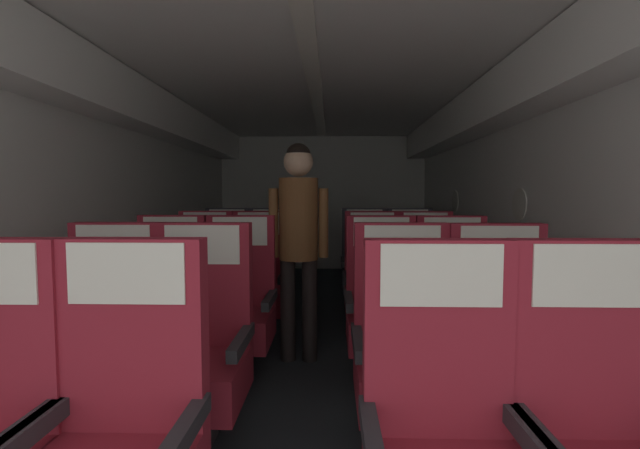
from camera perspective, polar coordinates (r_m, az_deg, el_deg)
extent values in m
cube|color=#23282D|center=(3.70, -0.90, -15.38)|extent=(3.58, 7.58, 0.02)
cube|color=silver|center=(3.95, -26.26, 1.80)|extent=(0.08, 7.18, 2.19)
cube|color=silver|center=(3.81, 25.38, 1.76)|extent=(0.08, 7.18, 2.19)
cube|color=silver|center=(3.62, -0.94, 19.52)|extent=(3.46, 7.18, 0.06)
cube|color=silver|center=(7.10, 0.36, 2.95)|extent=(3.46, 0.06, 2.19)
cube|color=white|center=(3.93, -24.04, 14.66)|extent=(0.31, 6.89, 0.36)
cube|color=white|center=(3.81, 22.97, 15.04)|extent=(0.31, 6.89, 0.36)
cube|color=white|center=(3.61, -0.94, 18.91)|extent=(0.12, 6.46, 0.02)
cylinder|color=white|center=(3.79, 24.77, 2.43)|extent=(0.01, 0.26, 0.26)
cylinder|color=white|center=(5.49, 17.38, 2.95)|extent=(0.01, 0.26, 0.26)
cube|color=#28282D|center=(1.65, -34.82, -21.83)|extent=(0.05, 0.42, 0.06)
cube|color=maroon|center=(1.63, -23.21, -13.05)|extent=(0.48, 0.09, 0.65)
cube|color=#28282D|center=(1.46, -17.64, -24.92)|extent=(0.05, 0.42, 0.06)
cube|color=#28282D|center=(1.66, -34.04, -21.77)|extent=(0.05, 0.42, 0.06)
cube|color=silver|center=(1.54, -24.19, -5.91)|extent=(0.38, 0.01, 0.20)
cube|color=maroon|center=(1.70, 31.30, -12.56)|extent=(0.48, 0.09, 0.65)
cube|color=#28282D|center=(1.52, 26.94, -23.98)|extent=(0.05, 0.42, 0.06)
cube|color=silver|center=(1.62, 32.44, -5.72)|extent=(0.38, 0.01, 0.20)
cube|color=maroon|center=(1.52, 15.08, -14.07)|extent=(0.48, 0.09, 0.65)
cube|color=#28282D|center=(1.50, 26.33, -24.24)|extent=(0.05, 0.42, 0.06)
cube|color=#28282D|center=(1.39, 6.82, -26.24)|extent=(0.05, 0.42, 0.06)
cube|color=silver|center=(1.42, 15.70, -6.48)|extent=(0.38, 0.01, 0.20)
cube|color=#38383D|center=(2.57, -26.71, -21.99)|extent=(0.17, 0.18, 0.21)
cube|color=maroon|center=(2.49, -26.87, -17.61)|extent=(0.48, 0.50, 0.21)
cube|color=maroon|center=(2.55, -24.94, -7.02)|extent=(0.48, 0.09, 0.65)
cube|color=#28282D|center=(2.33, -21.89, -13.89)|extent=(0.05, 0.42, 0.06)
cube|color=#28282D|center=(2.54, -31.69, -12.68)|extent=(0.05, 0.42, 0.06)
cube|color=silver|center=(2.47, -25.59, -2.36)|extent=(0.38, 0.01, 0.20)
cube|color=#38383D|center=(2.39, -16.05, -23.74)|extent=(0.17, 0.18, 0.21)
cube|color=maroon|center=(2.31, -16.16, -19.10)|extent=(0.48, 0.50, 0.21)
cube|color=maroon|center=(2.37, -14.82, -7.59)|extent=(0.48, 0.09, 0.65)
cube|color=#28282D|center=(2.18, -10.29, -14.88)|extent=(0.05, 0.42, 0.06)
cube|color=#28282D|center=(2.32, -21.84, -13.97)|extent=(0.05, 0.42, 0.06)
cube|color=silver|center=(2.29, -15.26, -2.59)|extent=(0.38, 0.01, 0.20)
cube|color=#38383D|center=(2.44, 23.41, -23.33)|extent=(0.17, 0.18, 0.21)
cube|color=maroon|center=(2.36, 23.55, -18.76)|extent=(0.48, 0.50, 0.21)
cube|color=maroon|center=(2.42, 21.98, -7.52)|extent=(0.48, 0.09, 0.65)
cube|color=#28282D|center=(2.38, 28.97, -13.68)|extent=(0.05, 0.42, 0.06)
cube|color=#28282D|center=(2.21, 17.98, -14.71)|extent=(0.05, 0.42, 0.06)
cube|color=silver|center=(2.34, 22.54, -2.61)|extent=(0.38, 0.01, 0.20)
cube|color=#38383D|center=(2.34, 11.16, -24.38)|extent=(0.17, 0.18, 0.21)
cube|color=maroon|center=(2.25, 11.24, -19.65)|extent=(0.48, 0.50, 0.21)
cube|color=maroon|center=(2.31, 10.52, -7.80)|extent=(0.48, 0.09, 0.65)
cube|color=#28282D|center=(2.23, 17.35, -14.61)|extent=(0.05, 0.42, 0.06)
cube|color=#28282D|center=(2.15, 5.04, -15.10)|extent=(0.05, 0.42, 0.06)
cube|color=silver|center=(2.23, 10.78, -2.69)|extent=(0.38, 0.01, 0.20)
cube|color=#38383D|center=(3.27, -19.77, -16.10)|extent=(0.17, 0.18, 0.21)
cube|color=maroon|center=(3.20, -19.86, -12.56)|extent=(0.48, 0.50, 0.21)
cube|color=maroon|center=(3.30, -18.71, -4.43)|extent=(0.48, 0.09, 0.65)
cube|color=#28282D|center=(3.08, -15.90, -9.39)|extent=(0.05, 0.42, 0.06)
cube|color=#28282D|center=(3.24, -23.76, -8.89)|extent=(0.05, 0.42, 0.06)
cube|color=silver|center=(3.23, -19.10, -0.81)|extent=(0.38, 0.01, 0.20)
cube|color=#38383D|center=(3.13, -10.93, -16.88)|extent=(0.17, 0.18, 0.21)
cube|color=maroon|center=(3.06, -10.99, -13.20)|extent=(0.48, 0.50, 0.21)
cube|color=maroon|center=(3.16, -10.27, -4.65)|extent=(0.48, 0.09, 0.65)
cube|color=#28282D|center=(2.96, -6.63, -9.78)|extent=(0.05, 0.42, 0.06)
cube|color=#28282D|center=(3.06, -15.29, -9.44)|extent=(0.05, 0.42, 0.06)
cube|color=silver|center=(3.09, -10.51, -0.87)|extent=(0.38, 0.01, 0.20)
cube|color=#38383D|center=(3.15, 17.48, -16.83)|extent=(0.17, 0.18, 0.21)
cube|color=maroon|center=(3.08, 17.56, -13.17)|extent=(0.48, 0.50, 0.21)
cube|color=maroon|center=(3.18, 16.70, -4.70)|extent=(0.48, 0.09, 0.65)
cube|color=#28282D|center=(3.10, 21.78, -9.42)|extent=(0.05, 0.42, 0.06)
cube|color=#28282D|center=(2.98, 13.32, -9.81)|extent=(0.05, 0.42, 0.06)
cube|color=silver|center=(3.11, 17.01, -0.94)|extent=(0.38, 0.01, 0.20)
cube|color=#38383D|center=(3.06, 8.27, -17.29)|extent=(0.17, 0.18, 0.21)
cube|color=maroon|center=(2.99, 8.31, -13.53)|extent=(0.48, 0.50, 0.21)
cube|color=maroon|center=(3.10, 7.94, -4.80)|extent=(0.48, 0.09, 0.65)
cube|color=#28282D|center=(2.98, 12.81, -9.79)|extent=(0.05, 0.42, 0.06)
cube|color=#28282D|center=(2.92, 3.81, -9.96)|extent=(0.05, 0.42, 0.06)
cube|color=silver|center=(3.02, 8.08, -0.94)|extent=(0.38, 0.01, 0.20)
cube|color=#38383D|center=(4.00, -15.36, -12.30)|extent=(0.17, 0.18, 0.21)
cube|color=maroon|center=(3.94, -15.42, -9.36)|extent=(0.48, 0.50, 0.21)
cube|color=maroon|center=(4.06, -14.68, -2.82)|extent=(0.48, 0.09, 0.65)
cube|color=#28282D|center=(3.84, -12.17, -6.68)|extent=(0.05, 0.42, 0.06)
cube|color=#28282D|center=(3.98, -18.66, -6.45)|extent=(0.05, 0.42, 0.06)
cube|color=silver|center=(4.00, -14.93, 0.13)|extent=(0.38, 0.01, 0.20)
cube|color=#38383D|center=(3.89, -8.27, -12.64)|extent=(0.17, 0.18, 0.21)
cube|color=maroon|center=(3.84, -8.30, -9.63)|extent=(0.48, 0.50, 0.21)
cube|color=maroon|center=(3.96, -7.85, -2.90)|extent=(0.48, 0.09, 0.65)
cube|color=#28282D|center=(3.77, -4.86, -6.83)|extent=(0.05, 0.42, 0.06)
cube|color=#28282D|center=(3.84, -11.73, -6.67)|extent=(0.05, 0.42, 0.06)
cube|color=silver|center=(3.90, -8.00, 0.13)|extent=(0.38, 0.01, 0.20)
cube|color=#38383D|center=(3.91, 14.02, -12.66)|extent=(0.17, 0.18, 0.21)
cube|color=maroon|center=(3.85, 14.07, -9.66)|extent=(0.48, 0.50, 0.21)
cube|color=maroon|center=(3.98, 13.53, -2.95)|extent=(0.48, 0.09, 0.65)
cube|color=#28282D|center=(3.87, 17.47, -6.71)|extent=(0.05, 0.42, 0.06)
cube|color=#28282D|center=(3.77, 10.68, -6.87)|extent=(0.05, 0.42, 0.06)
cube|color=silver|center=(3.91, 13.73, 0.07)|extent=(0.38, 0.01, 0.20)
cube|color=#38383D|center=(3.85, 7.00, -12.82)|extent=(0.17, 0.18, 0.21)
cube|color=maroon|center=(3.79, 7.03, -9.78)|extent=(0.48, 0.50, 0.21)
cube|color=maroon|center=(3.92, 6.79, -2.96)|extent=(0.48, 0.09, 0.65)
cube|color=#28282D|center=(3.78, 10.55, -6.83)|extent=(0.05, 0.42, 0.06)
cube|color=#28282D|center=(3.74, 3.52, -6.90)|extent=(0.05, 0.42, 0.06)
cube|color=silver|center=(3.85, 6.88, 0.10)|extent=(0.38, 0.01, 0.20)
cube|color=#38383D|center=(4.77, -12.47, -9.61)|extent=(0.17, 0.18, 0.21)
cube|color=#33333D|center=(4.72, -12.50, -7.12)|extent=(0.48, 0.50, 0.21)
cube|color=#33333D|center=(4.86, -11.99, -1.70)|extent=(0.48, 0.09, 0.65)
cube|color=#28282D|center=(4.64, -9.78, -4.84)|extent=(0.05, 0.42, 0.06)
cube|color=#28282D|center=(4.75, -15.24, -4.72)|extent=(0.05, 0.42, 0.06)
cube|color=silver|center=(4.80, -12.16, 0.78)|extent=(0.38, 0.01, 0.20)
cube|color=#38383D|center=(4.67, -6.68, -9.83)|extent=(0.17, 0.18, 0.21)
cube|color=#33333D|center=(4.62, -6.70, -7.30)|extent=(0.48, 0.50, 0.21)
cube|color=#33333D|center=(4.76, -6.38, -1.75)|extent=(0.48, 0.09, 0.65)
cube|color=#28282D|center=(4.56, -3.85, -4.94)|extent=(0.05, 0.42, 0.06)
cube|color=#28282D|center=(4.63, -9.55, -4.86)|extent=(0.05, 0.42, 0.06)
cube|color=silver|center=(4.70, -6.48, 0.78)|extent=(0.38, 0.01, 0.20)
cube|color=#38383D|center=(4.70, 11.97, -9.78)|extent=(0.17, 0.18, 0.21)
cube|color=#33333D|center=(4.66, 12.00, -7.26)|extent=(0.48, 0.50, 0.21)
cube|color=#33333D|center=(4.80, 11.63, -1.76)|extent=(0.48, 0.09, 0.65)
cube|color=#28282D|center=(4.67, 14.82, -4.85)|extent=(0.05, 0.42, 0.06)
cube|color=#28282D|center=(4.59, 9.20, -4.93)|extent=(0.05, 0.42, 0.06)
cube|color=silver|center=(4.73, 11.77, 0.75)|extent=(0.38, 0.01, 0.20)
cube|color=#38383D|center=(4.65, 5.95, -9.89)|extent=(0.17, 0.18, 0.21)
cube|color=#33333D|center=(4.60, 5.96, -7.35)|extent=(0.48, 0.50, 0.21)
cube|color=#33333D|center=(4.74, 5.81, -1.77)|extent=(0.48, 0.09, 0.65)
cube|color=#28282D|center=(4.59, 8.86, -4.92)|extent=(0.05, 0.42, 0.06)
cube|color=#28282D|center=(4.55, 3.09, -4.95)|extent=(0.05, 0.42, 0.06)
cube|color=silver|center=(4.68, 5.87, 0.77)|extent=(0.38, 0.01, 0.20)
cylinder|color=black|center=(3.23, -4.25, -11.14)|extent=(0.11, 0.11, 0.75)
cylinder|color=black|center=(3.22, -1.36, -11.18)|extent=(0.11, 0.11, 0.75)
cylinder|color=brown|center=(3.12, -2.85, 0.75)|extent=(0.28, 0.28, 0.58)
cylinder|color=brown|center=(3.14, -6.13, 0.21)|extent=(0.07, 0.07, 0.50)
cylinder|color=brown|center=(3.11, 0.46, 0.20)|extent=(0.07, 0.07, 0.50)
sphere|color=tan|center=(3.12, -2.88, 8.25)|extent=(0.21, 0.21, 0.21)
sphere|color=black|center=(3.12, -2.88, 9.03)|extent=(0.18, 0.18, 0.18)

